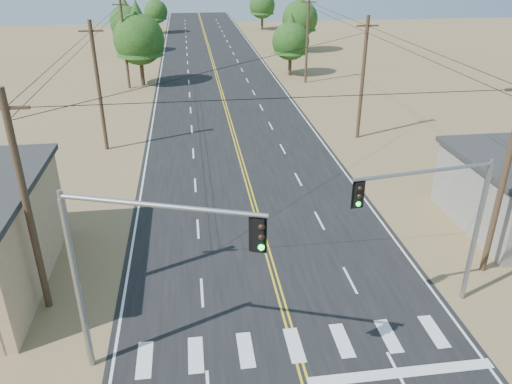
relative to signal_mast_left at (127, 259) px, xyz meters
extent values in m
cube|color=black|center=(6.06, 22.62, -5.13)|extent=(15.00, 200.00, 0.02)
cylinder|color=gray|center=(-5.44, 1.62, -4.39)|extent=(0.06, 0.06, 1.50)
cylinder|color=#4C3826|center=(-4.44, 4.62, -0.14)|extent=(0.30, 0.30, 10.00)
cube|color=#4C3826|center=(-4.44, 4.62, 4.06)|extent=(1.80, 0.12, 0.12)
cylinder|color=#4C3826|center=(-4.44, 24.62, -0.14)|extent=(0.30, 0.30, 10.00)
cube|color=#4C3826|center=(-4.44, 24.62, 4.06)|extent=(1.80, 0.12, 0.12)
cylinder|color=#4C3826|center=(-4.44, 44.62, -0.14)|extent=(0.30, 0.30, 10.00)
cube|color=#4C3826|center=(-4.44, 44.62, 4.06)|extent=(1.80, 0.12, 0.12)
cylinder|color=#4C3826|center=(16.56, 4.62, -0.14)|extent=(0.30, 0.30, 10.00)
cylinder|color=#4C3826|center=(16.56, 24.62, -0.14)|extent=(0.30, 0.30, 10.00)
cube|color=#4C3826|center=(16.56, 24.62, 4.06)|extent=(1.80, 0.12, 0.12)
cylinder|color=#4C3826|center=(16.56, 44.62, -0.14)|extent=(0.30, 0.30, 10.00)
cube|color=#4C3826|center=(16.56, 44.62, 4.06)|extent=(1.80, 0.12, 0.12)
cylinder|color=gray|center=(-1.94, 0.69, -1.54)|extent=(0.25, 0.25, 7.21)
cylinder|color=gray|center=(-1.94, 0.69, 2.06)|extent=(0.19, 0.19, 0.62)
cylinder|color=gray|center=(1.31, -0.45, 2.17)|extent=(6.56, 2.43, 0.16)
cube|color=black|center=(4.27, -1.49, 1.50)|extent=(0.44, 0.41, 1.13)
sphere|color=black|center=(4.33, -1.67, 1.86)|extent=(0.21, 0.21, 0.21)
sphere|color=black|center=(4.33, -1.67, 1.50)|extent=(0.21, 0.21, 0.21)
sphere|color=#0CE533|center=(4.33, -1.67, 1.14)|extent=(0.21, 0.21, 0.21)
cylinder|color=gray|center=(14.37, 2.62, -1.82)|extent=(0.23, 0.23, 6.64)
cylinder|color=gray|center=(14.37, 2.62, 1.50)|extent=(0.17, 0.17, 0.57)
cylinder|color=gray|center=(11.34, 2.20, 1.59)|extent=(6.09, 0.98, 0.15)
cube|color=black|center=(8.59, 1.83, 0.97)|extent=(0.37, 0.33, 1.04)
sphere|color=black|center=(8.57, 1.66, 1.31)|extent=(0.19, 0.19, 0.19)
sphere|color=black|center=(8.57, 1.66, 0.97)|extent=(0.19, 0.19, 0.19)
sphere|color=#0CE533|center=(8.57, 1.66, 0.64)|extent=(0.19, 0.19, 0.19)
cylinder|color=#3F2D1E|center=(-2.94, 45.89, -3.40)|extent=(0.46, 0.46, 3.47)
cone|color=#163F12|center=(-2.94, 45.89, 1.42)|extent=(5.40, 5.40, 6.18)
sphere|color=#163F12|center=(-2.94, 45.89, 0.17)|extent=(5.79, 5.79, 5.79)
cylinder|color=#3F2D1E|center=(-6.50, 67.49, -3.64)|extent=(0.41, 0.41, 3.00)
cone|color=#163F12|center=(-6.50, 67.49, 0.52)|extent=(4.66, 4.66, 5.33)
sphere|color=#163F12|center=(-6.50, 67.49, -0.56)|extent=(5.00, 5.00, 5.00)
cylinder|color=#3F2D1E|center=(-2.94, 87.57, -3.83)|extent=(0.45, 0.45, 2.63)
cone|color=#163F12|center=(-2.94, 87.57, -0.18)|extent=(4.09, 4.09, 4.67)
sphere|color=#163F12|center=(-2.94, 87.57, -1.13)|extent=(4.38, 4.38, 4.38)
cylinder|color=#3F2D1E|center=(15.42, 48.69, -3.75)|extent=(0.45, 0.45, 2.79)
cone|color=#163F12|center=(15.42, 48.69, 0.13)|extent=(4.34, 4.34, 4.96)
sphere|color=#163F12|center=(15.42, 48.69, -0.88)|extent=(4.65, 4.65, 4.65)
cylinder|color=#3F2D1E|center=(20.06, 64.66, -3.50)|extent=(0.47, 0.47, 3.29)
cone|color=#163F12|center=(20.06, 64.66, 1.07)|extent=(5.11, 5.11, 5.84)
sphere|color=#163F12|center=(20.06, 64.66, -0.12)|extent=(5.48, 5.48, 5.48)
cylinder|color=#3F2D1E|center=(17.88, 89.83, -3.62)|extent=(0.47, 0.47, 3.05)
cone|color=#163F12|center=(17.88, 89.83, 0.61)|extent=(4.74, 4.74, 5.41)
sphere|color=#163F12|center=(17.88, 89.83, -0.49)|extent=(5.08, 5.08, 5.08)
camera|label=1|loc=(2.41, -14.57, 9.35)|focal=35.00mm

